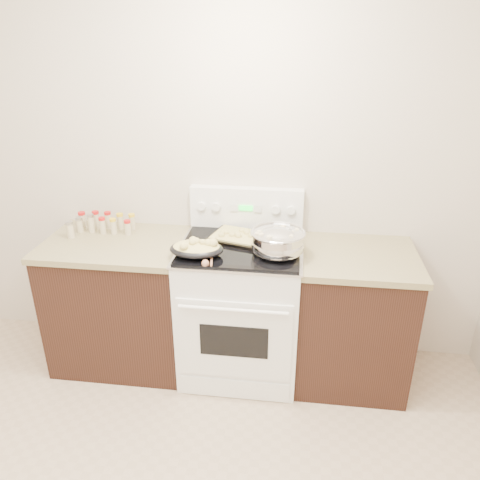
# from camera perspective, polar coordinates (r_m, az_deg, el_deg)

# --- Properties ---
(room_shell) EXTENTS (4.10, 3.60, 2.75)m
(room_shell) POSITION_cam_1_polar(r_m,az_deg,el_deg) (1.48, -20.65, 3.96)
(room_shell) COLOR beige
(room_shell) RESTS_ON ground
(counter_left) EXTENTS (0.93, 0.67, 0.92)m
(counter_left) POSITION_cam_1_polar(r_m,az_deg,el_deg) (3.37, -14.11, -7.21)
(counter_left) COLOR black
(counter_left) RESTS_ON ground
(counter_right) EXTENTS (0.73, 0.67, 0.92)m
(counter_right) POSITION_cam_1_polar(r_m,az_deg,el_deg) (3.19, 13.44, -9.11)
(counter_right) COLOR black
(counter_right) RESTS_ON ground
(kitchen_range) EXTENTS (0.78, 0.73, 1.22)m
(kitchen_range) POSITION_cam_1_polar(r_m,az_deg,el_deg) (3.16, 0.13, -8.05)
(kitchen_range) COLOR white
(kitchen_range) RESTS_ON ground
(mixing_bowl) EXTENTS (0.42, 0.42, 0.19)m
(mixing_bowl) POSITION_cam_1_polar(r_m,az_deg,el_deg) (2.80, 4.61, -0.31)
(mixing_bowl) COLOR silver
(mixing_bowl) RESTS_ON kitchen_range
(roasting_pan) EXTENTS (0.33, 0.24, 0.11)m
(roasting_pan) POSITION_cam_1_polar(r_m,az_deg,el_deg) (2.80, -5.30, -0.97)
(roasting_pan) COLOR black
(roasting_pan) RESTS_ON kitchen_range
(baking_sheet) EXTENTS (0.46, 0.37, 0.06)m
(baking_sheet) POSITION_cam_1_polar(r_m,az_deg,el_deg) (3.01, 0.13, 0.40)
(baking_sheet) COLOR black
(baking_sheet) RESTS_ON kitchen_range
(wooden_spoon) EXTENTS (0.07, 0.26, 0.04)m
(wooden_spoon) POSITION_cam_1_polar(r_m,az_deg,el_deg) (2.73, -3.95, -2.50)
(wooden_spoon) COLOR #B87754
(wooden_spoon) RESTS_ON kitchen_range
(blue_ladle) EXTENTS (0.12, 0.25, 0.09)m
(blue_ladle) POSITION_cam_1_polar(r_m,az_deg,el_deg) (2.80, 6.22, -1.42)
(blue_ladle) COLOR #82B4C3
(blue_ladle) RESTS_ON kitchen_range
(spice_jars) EXTENTS (0.40, 0.24, 0.13)m
(spice_jars) POSITION_cam_1_polar(r_m,az_deg,el_deg) (3.32, -16.64, 1.96)
(spice_jars) COLOR #BFB28C
(spice_jars) RESTS_ON counter_left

